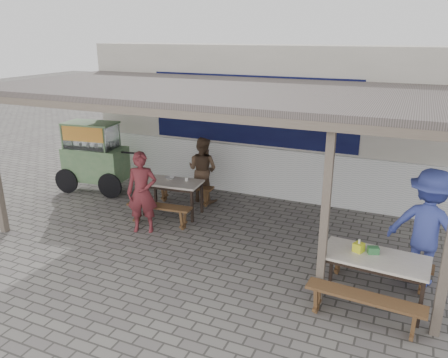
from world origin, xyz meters
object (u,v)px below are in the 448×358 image
at_px(table_left, 172,185).
at_px(bench_left_street, 159,211).
at_px(table_right, 375,261).
at_px(patron_wall_side, 203,170).
at_px(bench_right_wall, 379,263).
at_px(patron_right_table, 428,228).
at_px(tissue_box, 359,247).
at_px(donation_box, 373,250).
at_px(condiment_bowl, 170,178).
at_px(vendor_cart, 94,154).
at_px(bench_left_wall, 185,190).
at_px(patron_street_side, 142,193).
at_px(bench_right_street, 364,303).
at_px(condiment_jar, 187,179).

height_order(table_left, bench_left_street, table_left).
height_order(table_right, patron_wall_side, patron_wall_side).
bearing_deg(bench_right_wall, bench_left_street, 177.93).
xyz_separation_m(bench_right_wall, patron_right_table, (0.61, 0.30, 0.59)).
relative_size(table_right, patron_right_table, 0.81).
xyz_separation_m(patron_right_table, tissue_box, (-0.90, -0.85, -0.12)).
height_order(donation_box, condiment_bowl, donation_box).
distance_m(table_left, vendor_cart, 2.60).
bearing_deg(patron_wall_side, table_right, 152.34).
distance_m(bench_left_wall, table_right, 4.97).
height_order(bench_left_wall, patron_street_side, patron_street_side).
distance_m(bench_left_street, vendor_cart, 2.92).
bearing_deg(bench_right_street, bench_left_street, 162.61).
relative_size(bench_left_wall, patron_right_table, 0.73).
xyz_separation_m(bench_right_wall, condiment_jar, (-4.08, 1.27, 0.45)).
relative_size(table_left, patron_wall_side, 0.85).
distance_m(bench_right_street, patron_wall_side, 5.22).
distance_m(patron_street_side, patron_wall_side, 1.99).
distance_m(bench_left_wall, bench_right_street, 5.23).
relative_size(patron_street_side, condiment_jar, 19.96).
bearing_deg(bench_left_street, patron_wall_side, 78.67).
height_order(bench_left_street, bench_right_street, same).
relative_size(bench_left_wall, condiment_bowl, 7.29).
distance_m(vendor_cart, patron_wall_side, 2.80).
bearing_deg(table_left, condiment_bowl, 131.52).
relative_size(bench_left_wall, tissue_box, 10.25).
bearing_deg(condiment_bowl, condiment_jar, 4.54).
bearing_deg(vendor_cart, condiment_bowl, -17.13).
height_order(bench_right_street, patron_right_table, patron_right_table).
bearing_deg(table_left, table_right, -26.71).
relative_size(vendor_cart, condiment_jar, 25.97).
bearing_deg(vendor_cart, donation_box, -24.60).
distance_m(bench_left_wall, condiment_bowl, 0.69).
distance_m(bench_right_street, patron_street_side, 4.59).
relative_size(table_left, tissue_box, 9.76).
bearing_deg(condiment_bowl, patron_right_table, -10.38).
bearing_deg(condiment_jar, bench_right_wall, -17.23).
height_order(bench_left_wall, donation_box, donation_box).
bearing_deg(condiment_bowl, bench_right_street, -28.90).
bearing_deg(tissue_box, bench_right_street, -72.83).
bearing_deg(condiment_jar, bench_right_street, -31.58).
bearing_deg(patron_wall_side, bench_right_wall, 158.82).
xyz_separation_m(bench_right_wall, patron_street_side, (-4.45, 0.14, 0.47)).
bearing_deg(bench_right_wall, patron_street_side, -177.66).
distance_m(table_right, patron_street_side, 4.47).
xyz_separation_m(table_left, vendor_cart, (-2.53, 0.57, 0.27)).
bearing_deg(bench_left_street, patron_right_table, -6.99).
relative_size(bench_right_wall, donation_box, 10.15).
distance_m(table_left, bench_left_street, 0.73).
height_order(bench_left_street, bench_left_wall, same).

